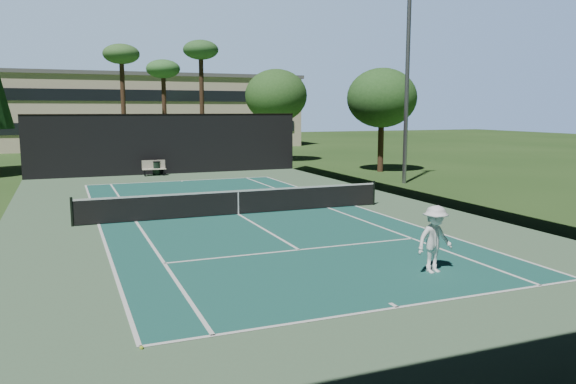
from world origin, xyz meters
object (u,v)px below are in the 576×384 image
at_px(tennis_net, 238,201).
at_px(tennis_ball_d, 164,209).
at_px(player, 435,239).
at_px(tennis_ball_b, 235,210).
at_px(tennis_ball_c, 213,201).
at_px(park_bench, 154,167).
at_px(trash_bin, 157,168).
at_px(tennis_ball_a, 142,348).

height_order(tennis_net, tennis_ball_d, tennis_net).
height_order(player, tennis_ball_b, player).
bearing_deg(tennis_ball_b, player, -78.41).
height_order(tennis_ball_c, park_bench, park_bench).
height_order(player, tennis_ball_c, player).
height_order(tennis_net, park_bench, tennis_net).
bearing_deg(trash_bin, player, -82.61).
distance_m(tennis_ball_d, trash_bin, 13.27).
bearing_deg(tennis_ball_d, tennis_ball_a, -101.10).
xyz_separation_m(player, tennis_ball_a, (-7.85, -2.06, -0.86)).
bearing_deg(park_bench, trash_bin, 46.55).
distance_m(tennis_ball_d, park_bench, 13.04).
bearing_deg(tennis_ball_c, tennis_net, -87.74).
distance_m(tennis_net, park_bench, 15.35).
relative_size(tennis_ball_b, tennis_ball_d, 0.89).
relative_size(player, tennis_ball_a, 24.62).
relative_size(player, park_bench, 1.20).
bearing_deg(trash_bin, tennis_net, -86.66).
relative_size(tennis_ball_d, park_bench, 0.05).
bearing_deg(tennis_net, tennis_ball_b, 80.70).
xyz_separation_m(tennis_ball_a, park_bench, (4.35, 27.30, 0.51)).
height_order(player, trash_bin, player).
bearing_deg(park_bench, tennis_ball_c, -85.29).
relative_size(player, tennis_ball_b, 26.50).
distance_m(tennis_ball_c, trash_bin, 11.92).
xyz_separation_m(tennis_ball_a, tennis_ball_c, (5.32, 15.62, -0.00)).
relative_size(park_bench, trash_bin, 1.59).
relative_size(tennis_net, tennis_ball_c, 200.53).
bearing_deg(tennis_net, tennis_ball_a, -114.50).
relative_size(tennis_ball_a, tennis_ball_d, 0.96).
bearing_deg(tennis_ball_d, tennis_ball_b, -26.68).
bearing_deg(tennis_net, tennis_ball_d, 138.01).
relative_size(tennis_ball_b, park_bench, 0.05).
bearing_deg(tennis_ball_a, tennis_ball_b, 66.54).
xyz_separation_m(tennis_net, park_bench, (-1.11, 15.31, -0.01)).
distance_m(tennis_ball_a, tennis_ball_d, 14.64).
bearing_deg(tennis_net, park_bench, 94.13).
bearing_deg(tennis_ball_c, tennis_ball_b, -83.51).
height_order(tennis_ball_c, tennis_ball_d, tennis_ball_d).
bearing_deg(tennis_ball_a, tennis_net, 65.50).
xyz_separation_m(player, tennis_ball_d, (-5.04, 12.30, -0.86)).
distance_m(player, tennis_ball_c, 13.82).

